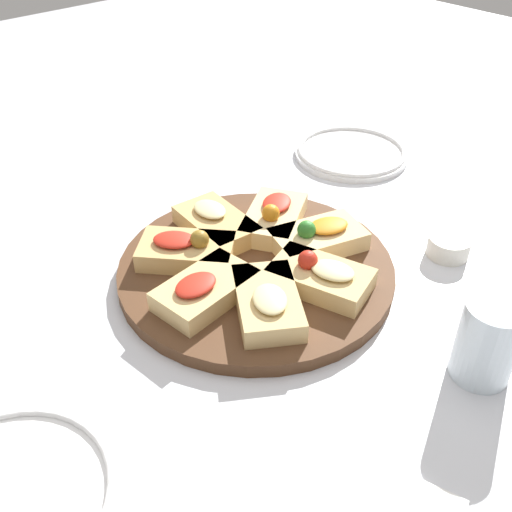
# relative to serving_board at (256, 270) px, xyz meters

# --- Properties ---
(ground_plane) EXTENTS (3.00, 3.00, 0.00)m
(ground_plane) POSITION_rel_serving_board_xyz_m (0.00, 0.00, -0.01)
(ground_plane) COLOR silver
(serving_board) EXTENTS (0.39, 0.39, 0.02)m
(serving_board) POSITION_rel_serving_board_xyz_m (0.00, 0.00, 0.00)
(serving_board) COLOR #51331E
(serving_board) RESTS_ON ground_plane
(focaccia_slice_0) EXTENTS (0.14, 0.09, 0.04)m
(focaccia_slice_0) POSITION_rel_serving_board_xyz_m (-0.10, -0.01, 0.03)
(focaccia_slice_0) COLOR #DBB775
(focaccia_slice_0) RESTS_ON serving_board
(focaccia_slice_1) EXTENTS (0.14, 0.15, 0.04)m
(focaccia_slice_1) POSITION_rel_serving_board_xyz_m (-0.06, -0.08, 0.03)
(focaccia_slice_1) COLOR #DBB775
(focaccia_slice_1) RESTS_ON serving_board
(focaccia_slice_2) EXTENTS (0.11, 0.15, 0.05)m
(focaccia_slice_2) POSITION_rel_serving_board_xyz_m (0.03, -0.09, 0.03)
(focaccia_slice_2) COLOR #DBB775
(focaccia_slice_2) RESTS_ON serving_board
(focaccia_slice_3) EXTENTS (0.15, 0.11, 0.05)m
(focaccia_slice_3) POSITION_rel_serving_board_xyz_m (0.09, -0.03, 0.03)
(focaccia_slice_3) COLOR #E5C689
(focaccia_slice_3) RESTS_ON serving_board
(focaccia_slice_4) EXTENTS (0.15, 0.14, 0.05)m
(focaccia_slice_4) POSITION_rel_serving_board_xyz_m (0.08, 0.05, 0.03)
(focaccia_slice_4) COLOR #E5C689
(focaccia_slice_4) RESTS_ON serving_board
(focaccia_slice_5) EXTENTS (0.09, 0.14, 0.04)m
(focaccia_slice_5) POSITION_rel_serving_board_xyz_m (0.01, 0.10, 0.03)
(focaccia_slice_5) COLOR tan
(focaccia_slice_5) RESTS_ON serving_board
(focaccia_slice_6) EXTENTS (0.15, 0.15, 0.05)m
(focaccia_slice_6) POSITION_rel_serving_board_xyz_m (-0.07, 0.07, 0.03)
(focaccia_slice_6) COLOR tan
(focaccia_slice_6) RESTS_ON serving_board
(plate_left) EXTENTS (0.22, 0.22, 0.02)m
(plate_left) POSITION_rel_serving_board_xyz_m (-0.42, -0.10, -0.00)
(plate_left) COLOR white
(plate_left) RESTS_ON ground_plane
(plate_right) EXTENTS (0.22, 0.22, 0.02)m
(plate_right) POSITION_rel_serving_board_xyz_m (0.38, 0.15, -0.00)
(plate_right) COLOR white
(plate_right) RESTS_ON ground_plane
(water_glass) EXTENTS (0.07, 0.07, 0.10)m
(water_glass) POSITION_rel_serving_board_xyz_m (0.07, -0.31, 0.04)
(water_glass) COLOR silver
(water_glass) RESTS_ON ground_plane
(dipping_bowl) EXTENTS (0.06, 0.06, 0.03)m
(dipping_bowl) POSITION_rel_serving_board_xyz_m (0.25, -0.15, 0.01)
(dipping_bowl) COLOR silver
(dipping_bowl) RESTS_ON ground_plane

